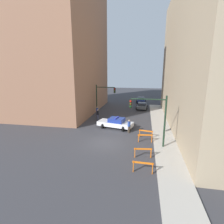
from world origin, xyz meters
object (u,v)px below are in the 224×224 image
(barrier_mid, at_px, (143,151))
(police_car, at_px, (116,123))
(pedestrian_corner, at_px, (97,111))
(traffic_light_far, at_px, (103,95))
(parked_car_mid, at_px, (141,100))
(barrier_corner, at_px, (146,133))
(barrier_back, at_px, (145,137))
(barrier_front, at_px, (143,165))
(pedestrian_sidewalk, at_px, (129,126))
(parked_car_near, at_px, (142,106))
(traffic_light_near, at_px, (153,113))
(pedestrian_crossing, at_px, (98,114))

(barrier_mid, bearing_deg, police_car, 116.17)
(pedestrian_corner, bearing_deg, traffic_light_far, 119.59)
(traffic_light_far, distance_m, parked_car_mid, 14.80)
(police_car, relative_size, barrier_mid, 3.14)
(barrier_corner, bearing_deg, traffic_light_far, 127.44)
(barrier_back, bearing_deg, traffic_light_far, 123.66)
(traffic_light_far, distance_m, barrier_front, 18.73)
(police_car, bearing_deg, barrier_mid, -141.08)
(pedestrian_sidewalk, bearing_deg, parked_car_near, 55.45)
(parked_car_mid, height_order, pedestrian_sidewalk, pedestrian_sidewalk)
(barrier_front, bearing_deg, parked_car_mid, 91.61)
(traffic_light_near, distance_m, pedestrian_crossing, 12.08)
(traffic_light_far, distance_m, barrier_mid, 16.54)
(parked_car_near, height_order, barrier_corner, parked_car_near)
(traffic_light_near, xyz_separation_m, pedestrian_sidewalk, (-2.65, 3.75, -2.67))
(barrier_mid, xyz_separation_m, barrier_corner, (0.27, 4.87, 0.00))
(pedestrian_corner, bearing_deg, parked_car_near, 99.19)
(barrier_mid, bearing_deg, traffic_light_near, 71.49)
(pedestrian_corner, xyz_separation_m, pedestrian_sidewalk, (6.04, -6.99, 0.00))
(traffic_light_far, xyz_separation_m, parked_car_near, (6.71, 5.83, -2.72))
(parked_car_mid, bearing_deg, pedestrian_sidewalk, -94.02)
(barrier_front, distance_m, barrier_back, 5.96)
(police_car, xyz_separation_m, pedestrian_crossing, (-3.43, 3.44, 0.14))
(traffic_light_near, xyz_separation_m, barrier_back, (-0.64, 1.05, -2.91))
(traffic_light_far, height_order, parked_car_near, traffic_light_far)
(parked_car_mid, relative_size, pedestrian_sidewalk, 2.62)
(pedestrian_corner, bearing_deg, traffic_light_near, 3.67)
(parked_car_near, bearing_deg, pedestrian_crossing, -124.56)
(parked_car_near, relative_size, pedestrian_crossing, 2.61)
(barrier_front, bearing_deg, police_car, 110.60)
(pedestrian_sidewalk, bearing_deg, traffic_light_far, 93.44)
(traffic_light_near, xyz_separation_m, traffic_light_far, (-8.03, 12.15, -0.13))
(traffic_light_far, distance_m, barrier_back, 13.62)
(pedestrian_corner, height_order, barrier_front, pedestrian_corner)
(parked_car_near, relative_size, pedestrian_sidewalk, 2.61)
(pedestrian_corner, xyz_separation_m, barrier_back, (8.04, -9.70, -0.24))
(traffic_light_near, relative_size, barrier_front, 3.25)
(parked_car_near, bearing_deg, barrier_mid, -87.56)
(traffic_light_near, xyz_separation_m, police_car, (-4.59, 5.18, -2.81))
(pedestrian_crossing, bearing_deg, police_car, -97.63)
(parked_car_near, height_order, pedestrian_crossing, pedestrian_crossing)
(parked_car_mid, distance_m, barrier_corner, 22.85)
(barrier_front, bearing_deg, barrier_corner, 88.12)
(traffic_light_far, distance_m, barrier_corner, 12.60)
(parked_car_mid, height_order, pedestrian_corner, pedestrian_corner)
(traffic_light_near, bearing_deg, barrier_front, -99.25)
(barrier_mid, bearing_deg, barrier_corner, 86.83)
(traffic_light_far, xyz_separation_m, barrier_front, (7.23, -17.06, -2.78))
(barrier_front, bearing_deg, barrier_back, 88.50)
(parked_car_mid, relative_size, barrier_mid, 2.73)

